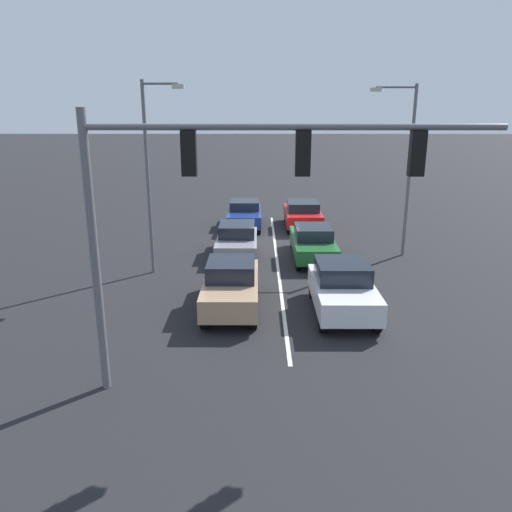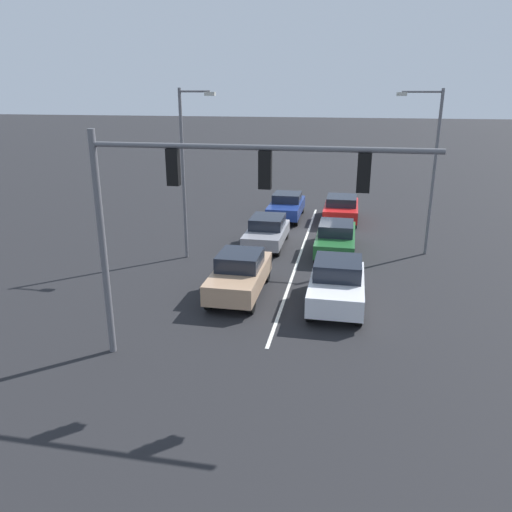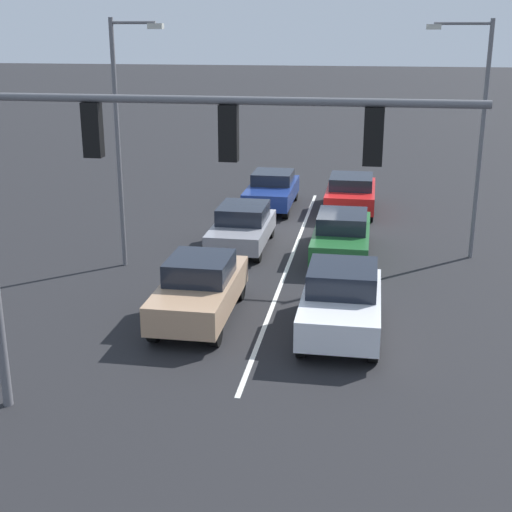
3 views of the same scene
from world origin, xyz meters
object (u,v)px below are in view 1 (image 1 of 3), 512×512
at_px(car_red_leftlane_third, 302,214).
at_px(street_lamp_right_shoulder, 151,167).
at_px(street_lamp_left_shoulder, 405,159).
at_px(car_darkgreen_leftlane_second, 313,242).
at_px(car_navy_midlane_third, 245,214).
at_px(traffic_signal_gantry, 221,187).
at_px(car_tan_midlane_front, 231,285).
at_px(car_gray_midlane_second, 237,240).
at_px(car_white_leftlane_front, 343,288).

xyz_separation_m(car_red_leftlane_third, street_lamp_right_shoulder, (6.70, 8.25, 3.56)).
bearing_deg(car_red_leftlane_third, street_lamp_left_shoulder, 125.15).
xyz_separation_m(car_darkgreen_leftlane_second, street_lamp_right_shoulder, (6.64, 2.09, 3.59)).
xyz_separation_m(car_navy_midlane_third, traffic_signal_gantry, (0.05, 17.19, 4.09)).
xyz_separation_m(car_tan_midlane_front, traffic_signal_gantry, (-0.09, 5.00, 4.02)).
xyz_separation_m(car_tan_midlane_front, car_gray_midlane_second, (0.07, -6.42, -0.09)).
bearing_deg(car_darkgreen_leftlane_second, traffic_signal_gantry, 73.37).
bearing_deg(car_darkgreen_leftlane_second, car_red_leftlane_third, -90.55).
height_order(car_red_leftlane_third, traffic_signal_gantry, traffic_signal_gantry).
bearing_deg(traffic_signal_gantry, car_darkgreen_leftlane_second, -106.63).
xyz_separation_m(car_white_leftlane_front, car_gray_midlane_second, (3.74, -6.78, -0.11)).
xyz_separation_m(car_white_leftlane_front, car_darkgreen_leftlane_second, (0.30, -6.35, -0.11)).
distance_m(car_red_leftlane_third, car_navy_midlane_third, 3.29).
bearing_deg(street_lamp_right_shoulder, car_darkgreen_leftlane_second, -162.50).
bearing_deg(car_tan_midlane_front, car_white_leftlane_front, 174.45).
xyz_separation_m(car_tan_midlane_front, car_red_leftlane_third, (-3.43, -12.15, -0.05)).
relative_size(car_gray_midlane_second, street_lamp_right_shoulder, 0.53).
relative_size(car_tan_midlane_front, car_darkgreen_leftlane_second, 0.92).
xyz_separation_m(car_gray_midlane_second, car_red_leftlane_third, (-3.50, -5.72, 0.04)).
relative_size(car_gray_midlane_second, street_lamp_left_shoulder, 0.53).
distance_m(car_navy_midlane_third, traffic_signal_gantry, 17.67).
distance_m(car_darkgreen_leftlane_second, street_lamp_left_shoulder, 5.44).
height_order(car_tan_midlane_front, street_lamp_right_shoulder, street_lamp_right_shoulder).
relative_size(car_red_leftlane_third, street_lamp_right_shoulder, 0.57).
relative_size(car_white_leftlane_front, car_gray_midlane_second, 1.00).
bearing_deg(traffic_signal_gantry, car_gray_midlane_second, -89.23).
bearing_deg(car_tan_midlane_front, street_lamp_left_shoulder, -138.51).
bearing_deg(car_darkgreen_leftlane_second, street_lamp_right_shoulder, 17.50).
bearing_deg(car_white_leftlane_front, car_gray_midlane_second, -61.11).
xyz_separation_m(car_red_leftlane_third, car_navy_midlane_third, (3.29, -0.04, -0.01)).
bearing_deg(car_darkgreen_leftlane_second, car_white_leftlane_front, 92.73).
bearing_deg(street_lamp_left_shoulder, car_white_leftlane_front, 61.69).
relative_size(car_gray_midlane_second, car_red_leftlane_third, 0.93).
bearing_deg(car_white_leftlane_front, car_darkgreen_leftlane_second, -87.27).
bearing_deg(car_tan_midlane_front, street_lamp_right_shoulder, -50.02).
distance_m(car_gray_midlane_second, traffic_signal_gantry, 12.14).
distance_m(car_tan_midlane_front, street_lamp_left_shoulder, 10.48).
distance_m(car_gray_midlane_second, car_darkgreen_leftlane_second, 3.47).
bearing_deg(car_white_leftlane_front, street_lamp_left_shoulder, -118.31).
bearing_deg(street_lamp_left_shoulder, traffic_signal_gantry, 57.67).
distance_m(car_gray_midlane_second, car_red_leftlane_third, 6.71).
distance_m(car_tan_midlane_front, traffic_signal_gantry, 6.42).
relative_size(car_white_leftlane_front, car_navy_midlane_third, 0.92).
relative_size(car_gray_midlane_second, traffic_signal_gantry, 0.45).
height_order(car_gray_midlane_second, street_lamp_left_shoulder, street_lamp_left_shoulder).
bearing_deg(car_darkgreen_leftlane_second, car_tan_midlane_front, 60.64).
bearing_deg(street_lamp_left_shoulder, car_red_leftlane_third, -54.85).
distance_m(car_white_leftlane_front, street_lamp_left_shoulder, 8.59).
distance_m(car_white_leftlane_front, traffic_signal_gantry, 7.10).
bearing_deg(car_white_leftlane_front, street_lamp_right_shoulder, -31.50).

